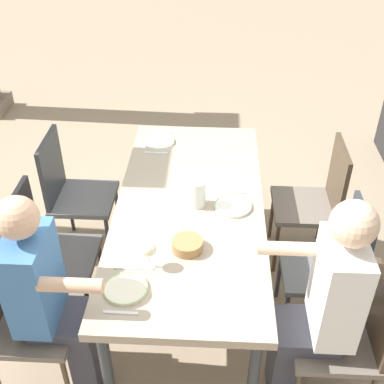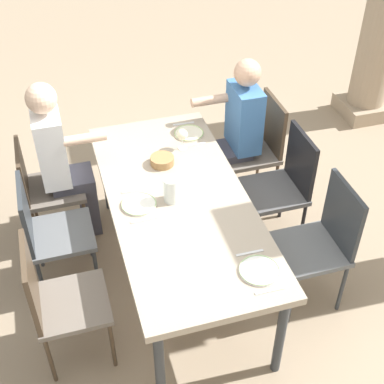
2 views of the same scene
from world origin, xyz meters
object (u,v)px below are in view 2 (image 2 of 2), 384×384
Objects in this scene: chair_west_north at (258,144)px; plate_1 at (139,204)px; diner_man_white at (236,131)px; bread_basket at (162,161)px; wine_glass_0 at (182,135)px; chair_east_south at (56,298)px; diner_woman_green at (62,158)px; chair_east_north at (323,238)px; plate_0 at (189,133)px; chair_west_south at (43,185)px; dining_table at (179,206)px; plate_2 at (259,270)px; chair_mid_south at (48,230)px; water_pitcher at (172,191)px; chair_mid_north at (284,182)px.

chair_west_north reaches higher than plate_1.
bread_basket is (0.33, -0.68, 0.09)m from diner_man_white.
wine_glass_0 is at bearing -75.50° from chair_west_north.
chair_east_south is at bearing -56.74° from chair_west_north.
diner_woman_green is at bearing -149.00° from plate_1.
chair_east_north is 4.25× the size of plate_0.
chair_west_south is 1.18m from plate_0.
chair_west_north is at bearing 129.79° from dining_table.
diner_woman_green is at bearing 89.08° from chair_west_south.
chair_west_south is 0.64× the size of diner_woman_green.
chair_east_north is at bearing 118.39° from plate_2.
plate_2 is at bearing -15.16° from diner_man_white.
dining_table is at bearing -115.62° from chair_east_north.
chair_mid_south reaches higher than plate_0.
dining_table is 11.83× the size of bread_basket.
dining_table is 0.80m from plate_2.
water_pitcher is at bearing 116.64° from chair_east_south.
water_pitcher is (0.73, -0.92, 0.30)m from chair_west_north.
chair_west_south is at bearing -131.69° from water_pitcher.
plate_1 is 0.23m from water_pitcher.
chair_mid_north is 4.10× the size of plate_1.
plate_1 is (0.71, -0.55, -0.00)m from plate_0.
chair_west_south is at bearing -142.30° from plate_2.
water_pitcher is (0.00, -0.05, 0.14)m from dining_table.
chair_east_south is at bearing -45.48° from plate_0.
chair_mid_north is at bearing 21.20° from diner_man_white.
chair_west_north is 1.61m from plate_2.
chair_mid_south is at bearing -73.47° from chair_west_north.
chair_mid_north is (0.52, 0.00, -0.00)m from chair_west_north.
plate_0 is (0.01, -0.60, 0.23)m from chair_west_north.
diner_man_white reaches higher than plate_1.
water_pitcher is (0.74, -0.72, 0.14)m from diner_man_white.
plate_1 is (0.72, 0.60, 0.26)m from chair_west_south.
chair_east_north is 1.24m from plate_1.
water_pitcher is 1.04× the size of bread_basket.
chair_east_north is at bearing 27.68° from plate_0.
chair_east_south is at bearing -9.06° from diner_woman_green.
dining_table is 0.99m from chair_east_south.
water_pitcher is at bearing -85.66° from dining_table.
bread_basket is at bearing -166.20° from plate_2.
diner_woman_green is at bearing -138.32° from water_pitcher.
diner_man_white is 0.40m from plate_0.
wine_glass_0 is at bearing -69.70° from diner_man_white.
wine_glass_0 is (0.18, -0.70, 0.34)m from chair_west_north.
diner_woman_green reaches higher than plate_0.
dining_table is at bearing 76.51° from chair_mid_south.
bread_basket reaches higher than plate_2.
chair_west_south reaches higher than dining_table.
chair_east_south is at bearing -54.78° from plate_1.
diner_man_white is 7.75× the size of bread_basket.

